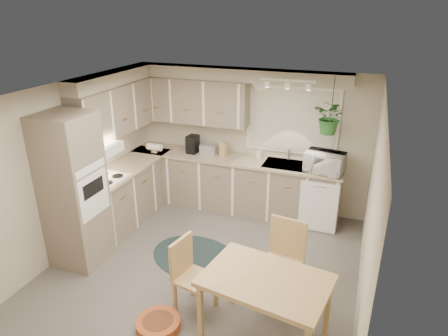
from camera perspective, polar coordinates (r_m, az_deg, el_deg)
The scene contains 35 objects.
floor at distance 5.61m, azimuth -2.96°, elevation -14.05°, with size 4.20×4.20×0.00m, color #5F5953.
ceiling at distance 4.62m, azimuth -3.56°, elevation 10.71°, with size 4.20×4.20×0.00m, color silver.
wall_back at distance 6.84m, azimuth 3.72°, elevation 4.15°, with size 4.00×0.04×2.40m, color #BBB19B.
wall_front at distance 3.46m, azimuth -17.66°, elevation -16.78°, with size 4.00×0.04×2.40m, color #BBB19B.
wall_left at distance 6.02m, azimuth -21.01°, elevation 0.09°, with size 0.04×4.20×2.40m, color #BBB19B.
wall_right at distance 4.66m, azimuth 20.17°, elevation -6.34°, with size 0.04×4.20×2.40m, color #BBB19B.
base_cab_left at distance 6.77m, azimuth -13.48°, elevation -3.50°, with size 0.60×1.85×0.90m, color gray.
base_cab_back at distance 6.90m, azimuth 1.26°, elevation -2.33°, with size 3.60×0.60×0.90m, color gray.
counter_left at distance 6.58m, azimuth -13.77°, elevation 0.18°, with size 0.64×1.89×0.04m, color tan.
counter_back at distance 6.71m, azimuth 1.27°, elevation 1.29°, with size 3.64×0.64×0.04m, color tan.
oven_stack at distance 5.62m, azimuth -20.70°, elevation -3.12°, with size 0.65×0.65×2.10m, color gray.
wall_oven_face at distance 5.43m, azimuth -18.10°, elevation -3.67°, with size 0.02×0.56×0.58m, color white.
upper_cab_left at distance 6.48m, azimuth -14.90°, elevation 8.17°, with size 0.35×2.00×0.75m, color gray.
upper_cab_back at distance 6.86m, azimuth -4.72°, elevation 9.58°, with size 2.00×0.35×0.75m, color gray.
soffit_left at distance 6.40m, azimuth -15.52°, elevation 12.30°, with size 0.30×2.00×0.20m, color #BBB19B.
soffit_back at distance 6.50m, azimuth 1.84°, elevation 13.21°, with size 3.60×0.30×0.20m, color #BBB19B.
cooktop at distance 6.14m, azimuth -16.63°, elevation -1.51°, with size 0.52×0.58×0.02m, color white.
range_hood at distance 5.99m, azimuth -17.25°, elevation 2.50°, with size 0.40×0.60×0.14m, color white.
window_blinds at distance 6.54m, azimuth 9.66°, elevation 6.69°, with size 1.40×0.02×1.00m, color silver.
window_frame at distance 6.55m, azimuth 9.67°, elevation 6.71°, with size 1.50×0.02×1.10m, color white.
sink at distance 6.51m, azimuth 8.80°, elevation 0.16°, with size 0.70×0.48×0.10m, color #9EA0A5.
dishwasher_front at distance 6.35m, azimuth 13.28°, elevation -5.51°, with size 0.58×0.01×0.83m, color white.
track_light_bar at distance 5.88m, azimuth 9.11°, elevation 12.29°, with size 0.80×0.04×0.04m, color white.
wall_clock at distance 6.53m, azimuth 5.15°, elevation 12.12°, with size 0.30×0.30×0.03m, color #E7BE51.
dining_table at distance 4.41m, azimuth 5.82°, elevation -19.46°, with size 1.25×0.83×0.79m, color tan.
chair_left at distance 4.73m, azimuth -4.15°, elevation -15.26°, with size 0.42×0.42×0.89m, color tan.
chair_back at distance 4.87m, azimuth 8.08°, elevation -13.41°, with size 0.47×0.47×1.00m, color tan.
braided_rug at distance 5.82m, azimuth -4.09°, elevation -12.55°, with size 1.34×1.01×0.01m, color black.
pet_bed at distance 4.78m, azimuth -9.38°, elevation -21.19°, with size 0.49×0.49×0.11m, color #AD4622.
microwave at distance 6.26m, azimuth 14.20°, elevation 1.10°, with size 0.57×0.32×0.39m, color white.
soap_bottle at distance 6.72m, azimuth 5.02°, elevation 1.79°, with size 0.08×0.17×0.08m, color white.
hanging_plant at distance 6.07m, azimuth 14.96°, elevation 6.49°, with size 0.46×0.51×0.40m, color #276126.
coffee_maker at distance 6.92m, azimuth -4.49°, elevation 3.41°, with size 0.17×0.21×0.31m, color black.
toaster at distance 6.85m, azimuth -2.20°, elevation 2.67°, with size 0.28×0.16×0.17m, color #9EA0A5.
knife_block at distance 6.77m, azimuth -0.05°, elevation 2.78°, with size 0.11×0.11×0.24m, color tan.
Camera 1 is at (1.82, -4.14, 3.32)m, focal length 32.00 mm.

